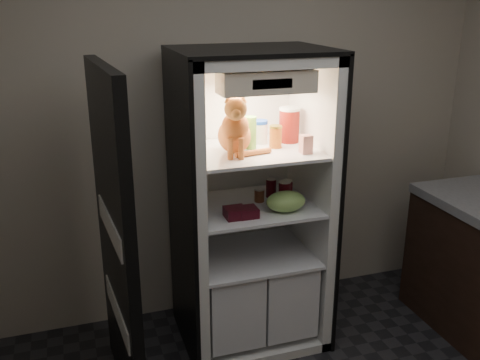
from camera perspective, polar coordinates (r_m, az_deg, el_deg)
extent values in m
plane|color=#ADA190|center=(3.59, -1.19, 6.16)|extent=(3.60, 0.00, 3.60)
cube|color=white|center=(3.59, -0.54, -0.90)|extent=(0.85, 0.06, 1.85)
cube|color=white|center=(3.21, -5.54, -3.48)|extent=(0.06, 0.70, 1.85)
cube|color=white|center=(3.45, 7.35, -1.91)|extent=(0.06, 0.70, 1.85)
cube|color=white|center=(3.10, 1.25, 12.91)|extent=(0.85, 0.70, 0.06)
cube|color=white|center=(3.73, 1.05, -15.56)|extent=(0.85, 0.70, 0.06)
cube|color=black|center=(3.20, -6.27, -3.57)|extent=(0.02, 0.72, 1.87)
cube|color=black|center=(3.47, 7.98, -1.83)|extent=(0.02, 0.72, 1.87)
cube|color=black|center=(3.09, 1.26, 13.69)|extent=(0.90, 0.72, 0.02)
cube|color=white|center=(3.17, 1.36, 3.10)|extent=(0.73, 0.62, 0.02)
cube|color=white|center=(3.28, 1.32, -2.79)|extent=(0.73, 0.62, 0.02)
cube|color=white|center=(3.49, -1.53, -12.00)|extent=(0.34, 0.58, 0.48)
cube|color=white|center=(3.59, 3.93, -11.08)|extent=(0.34, 0.58, 0.48)
cube|color=white|center=(3.42, 1.28, -7.93)|extent=(0.73, 0.62, 0.02)
cube|color=#F9E7CB|center=(2.88, 2.84, 10.45)|extent=(0.52, 0.18, 0.12)
cube|color=black|center=(2.81, 3.47, 10.20)|extent=(0.22, 0.01, 0.05)
cube|color=black|center=(2.89, -13.05, -6.54)|extent=(0.13, 0.87, 1.85)
cube|color=white|center=(3.02, -12.49, -13.47)|extent=(0.11, 0.64, 0.12)
cube|color=white|center=(2.79, -13.21, -4.73)|extent=(0.11, 0.64, 0.12)
ellipsoid|color=#B34E16|center=(3.10, -0.62, 4.72)|extent=(0.24, 0.28, 0.20)
ellipsoid|color=#B34E16|center=(2.99, -0.53, 5.68)|extent=(0.18, 0.17, 0.17)
sphere|color=orange|center=(2.90, -0.46, 7.58)|extent=(0.15, 0.15, 0.12)
sphere|color=orange|center=(2.85, -0.40, 7.10)|extent=(0.06, 0.06, 0.05)
cone|color=orange|center=(2.90, -1.23, 8.79)|extent=(0.06, 0.06, 0.06)
cone|color=orange|center=(2.90, 0.27, 8.81)|extent=(0.06, 0.06, 0.06)
cylinder|color=#B34E16|center=(2.95, -1.04, 3.35)|extent=(0.03, 0.03, 0.12)
cylinder|color=#B34E16|center=(2.96, 0.13, 3.37)|extent=(0.03, 0.03, 0.12)
cylinder|color=#B34E16|center=(3.04, 1.43, 2.94)|extent=(0.23, 0.07, 0.03)
cylinder|color=green|center=(3.17, 1.10, 4.94)|extent=(0.07, 0.07, 0.18)
cylinder|color=green|center=(3.15, 1.11, 6.63)|extent=(0.07, 0.07, 0.02)
cylinder|color=white|center=(3.30, 2.08, 5.00)|extent=(0.10, 0.10, 0.12)
cylinder|color=#1942B0|center=(3.28, 2.09, 6.21)|extent=(0.10, 0.10, 0.02)
cylinder|color=maroon|center=(3.20, 3.81, 4.52)|extent=(0.07, 0.07, 0.12)
cylinder|color=#AE9A2E|center=(3.18, 3.84, 5.70)|extent=(0.08, 0.08, 0.01)
cylinder|color=maroon|center=(3.33, 5.26, 5.74)|extent=(0.13, 0.13, 0.20)
cylinder|color=white|center=(3.31, 5.32, 7.57)|extent=(0.13, 0.13, 0.02)
cube|color=silver|center=(3.10, 7.04, 3.81)|extent=(0.06, 0.06, 0.11)
cylinder|color=black|center=(3.39, 3.33, -0.86)|extent=(0.06, 0.06, 0.12)
cylinder|color=#B2B2B2|center=(3.37, 3.35, 0.11)|extent=(0.07, 0.07, 0.00)
cylinder|color=black|center=(3.37, 5.07, -1.04)|extent=(0.06, 0.06, 0.12)
cylinder|color=#B2B2B2|center=(3.35, 5.10, -0.07)|extent=(0.07, 0.07, 0.00)
cylinder|color=black|center=(3.29, 4.76, -1.35)|extent=(0.07, 0.07, 0.13)
cylinder|color=#B2B2B2|center=(3.27, 4.80, -0.22)|extent=(0.07, 0.07, 0.00)
cylinder|color=#5A2E19|center=(3.32, 2.08, -1.67)|extent=(0.06, 0.06, 0.08)
cylinder|color=#B2B2B2|center=(3.30, 2.08, -0.97)|extent=(0.06, 0.06, 0.01)
ellipsoid|color=#93C35B|center=(3.17, 4.92, -2.28)|extent=(0.24, 0.17, 0.12)
cube|color=#450B13|center=(3.08, -0.52, -3.51)|extent=(0.12, 0.12, 0.06)
cube|color=#450B13|center=(3.09, 0.83, -3.44)|extent=(0.11, 0.11, 0.05)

